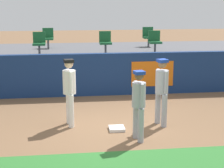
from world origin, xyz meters
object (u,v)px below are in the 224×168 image
Objects in this scene: player_runner_visitor at (162,87)px; seat_back_left at (48,37)px; first_base at (117,129)px; player_fielder_home at (70,88)px; player_coach_visitor at (139,101)px; seat_front_center at (105,41)px; seat_front_left at (39,42)px; seat_back_right at (148,36)px; seat_front_right at (155,40)px.

seat_back_left is (-3.23, 6.60, 0.70)m from player_runner_visitor.
player_fielder_home is (-1.19, 0.54, 1.00)m from first_base.
first_base is 0.23× the size of player_coach_visitor.
seat_back_left reaches higher than player_coach_visitor.
seat_front_left is at bearing 180.00° from seat_front_center.
player_fielder_home and player_runner_visitor have the same top height.
seat_front_center is (-0.17, 5.80, 0.75)m from player_coach_visitor.
seat_back_right reaches higher than player_fielder_home.
seat_front_right is at bearing 66.68° from first_base.
seat_back_right is 1.00× the size of seat_back_left.
seat_back_right reaches higher than player_runner_visitor.
player_runner_visitor is at bearing -54.07° from seat_front_left.
player_coach_visitor reaches higher than first_base.
seat_back_right is (2.32, 6.85, 1.70)m from first_base.
player_coach_visitor is 6.43m from seat_front_left.
seat_front_center reaches higher than first_base.
seat_back_right and seat_front_right have the same top height.
player_coach_visitor is at bearing 42.30° from player_fielder_home.
player_runner_visitor is 1.29m from player_coach_visitor.
player_fielder_home is at bearing 155.78° from first_base.
player_coach_visitor is 5.85m from seat_front_center.
player_runner_visitor is 7.38m from seat_back_left.
seat_front_center is at bearing -0.00° from seat_front_left.
player_runner_visitor is at bearing 74.25° from player_fielder_home.
player_fielder_home is 7.26m from seat_back_right.
player_coach_visitor is at bearing -88.28° from seat_front_center.
player_coach_visitor is (1.61, -1.29, -0.05)m from player_fielder_home.
player_runner_visitor is 5.97m from seat_front_left.
first_base is 7.34m from seat_back_left.
player_fielder_home is at bearing -76.86° from seat_front_left.
player_coach_visitor is at bearing -56.16° from player_runner_visitor.
seat_back_left is (-0.80, 6.32, 0.70)m from player_fielder_home.
seat_front_right is (2.18, 5.05, 1.70)m from first_base.
first_base is 1.61m from player_runner_visitor.
seat_back_left is at bearing -171.01° from player_runner_visitor.
seat_front_center reaches higher than player_fielder_home.
seat_front_left is at bearing -167.81° from player_coach_visitor.
seat_front_center and seat_front_left have the same top height.
player_coach_visitor is at bearing -104.03° from seat_back_right.
seat_back_left reaches higher than player_runner_visitor.
seat_back_left and seat_front_right have the same top height.
player_fielder_home is at bearing -126.72° from seat_front_right.
seat_front_right is at bearing -94.49° from seat_back_right.
seat_back_left is at bearing 156.67° from seat_front_right.
seat_back_left is at bearing -174.85° from player_coach_visitor.
seat_front_left is 1.00× the size of seat_front_right.
player_fielder_home reaches higher than player_coach_visitor.
seat_back_right is at bearing 153.59° from player_runner_visitor.
seat_front_right is at bearing -0.00° from seat_front_left.
player_runner_visitor is 4.94m from seat_front_right.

